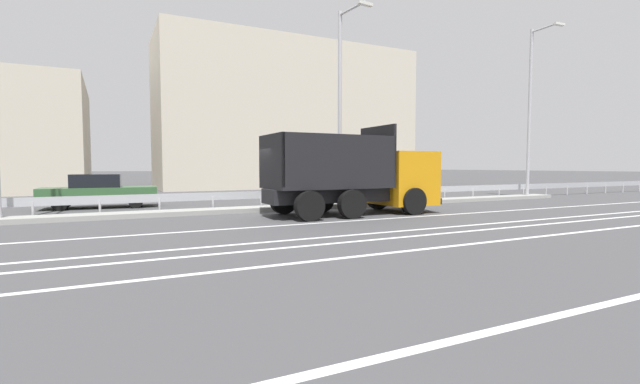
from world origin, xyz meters
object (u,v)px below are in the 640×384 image
(parked_car_3, at_px, (99,191))
(street_lamp_3, at_px, (532,106))
(median_road_sign, at_px, (362,179))
(street_lamp_2, at_px, (342,100))
(dump_truck, at_px, (370,181))

(parked_car_3, bearing_deg, street_lamp_3, 81.85)
(median_road_sign, distance_m, street_lamp_2, 3.75)
(dump_truck, relative_size, parked_car_3, 1.43)
(median_road_sign, height_order, street_lamp_3, street_lamp_3)
(dump_truck, distance_m, median_road_sign, 3.00)
(dump_truck, bearing_deg, median_road_sign, 154.49)
(street_lamp_2, xyz_separation_m, parked_car_3, (-9.81, 4.69, -4.06))
(dump_truck, xyz_separation_m, street_lamp_3, (12.73, 2.63, 4.05))
(dump_truck, distance_m, street_lamp_2, 4.34)
(street_lamp_3, height_order, parked_car_3, street_lamp_3)
(dump_truck, xyz_separation_m, parked_car_3, (-9.72, 7.20, -0.52))
(median_road_sign, relative_size, parked_car_3, 0.50)
(median_road_sign, xyz_separation_m, parked_car_3, (-11.01, 4.50, -0.52))
(street_lamp_2, bearing_deg, median_road_sign, 8.89)
(parked_car_3, bearing_deg, dump_truck, 56.81)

